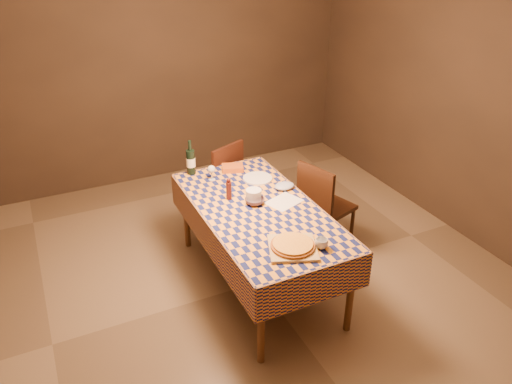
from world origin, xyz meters
TOP-DOWN VIEW (x-y plane):
  - room at (0.00, 0.00)m, footprint 5.00×5.10m
  - dining_table at (0.00, 0.00)m, footprint 0.94×1.84m
  - cutting_board at (-0.03, -0.63)m, footprint 0.45×0.45m
  - pizza at (-0.03, -0.63)m, footprint 0.41×0.41m
  - pepper_mill at (-0.16, 0.25)m, footprint 0.06×0.06m
  - bowl at (0.01, 0.09)m, footprint 0.18×0.18m
  - wine_glass at (-0.16, 0.66)m, footprint 0.08×0.08m
  - wine_bottle at (-0.29, 0.86)m, footprint 0.11×0.11m
  - deli_tub at (0.01, 0.12)m, footprint 0.16×0.16m
  - takeout_container at (0.09, 0.75)m, footprint 0.23×0.20m
  - white_plate at (0.22, 0.48)m, footprint 0.27×0.27m
  - tumbler at (0.16, -0.71)m, footprint 0.11×0.11m
  - flour_patch at (0.24, 0.01)m, footprint 0.34×0.30m
  - flour_bag at (0.36, 0.22)m, footprint 0.20×0.16m
  - chair_far at (0.09, 1.08)m, footprint 0.56×0.56m
  - chair_right at (0.77, 0.21)m, footprint 0.53×0.53m

SIDE VIEW (x-z plane):
  - chair_far at x=0.09m, z-range 0.06..0.99m
  - chair_right at x=0.77m, z-range 0.06..0.99m
  - dining_table at x=0.00m, z-range 0.31..1.08m
  - flour_patch at x=0.24m, z-range 0.77..0.77m
  - white_plate at x=0.22m, z-range 0.77..0.79m
  - cutting_board at x=-0.03m, z-range 0.77..0.79m
  - takeout_container at x=0.09m, z-range 0.77..0.82m
  - bowl at x=0.01m, z-range 0.77..0.82m
  - flour_bag at x=0.36m, z-range 0.77..0.82m
  - pizza at x=-0.03m, z-range 0.79..0.82m
  - tumbler at x=0.16m, z-range 0.77..0.85m
  - deli_tub at x=0.01m, z-range 0.77..0.88m
  - pepper_mill at x=-0.16m, z-range 0.76..0.96m
  - wine_glass at x=-0.16m, z-range 0.80..0.94m
  - wine_bottle at x=-0.29m, z-range 0.73..1.06m
  - room at x=0.00m, z-range 0.00..2.70m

